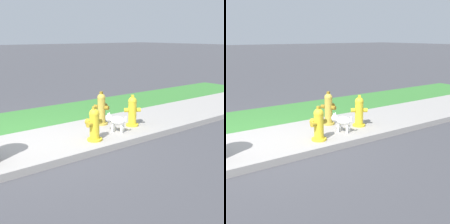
# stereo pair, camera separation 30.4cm
# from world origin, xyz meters

# --- Properties ---
(ground_plane) EXTENTS (120.00, 120.00, 0.00)m
(ground_plane) POSITION_xyz_m (0.00, 0.00, 0.00)
(ground_plane) COLOR #424247
(sidewalk_pavement) EXTENTS (18.00, 1.85, 0.01)m
(sidewalk_pavement) POSITION_xyz_m (0.00, 0.00, 0.01)
(sidewalk_pavement) COLOR #9E9993
(sidewalk_pavement) RESTS_ON ground
(street_curb) EXTENTS (18.00, 0.16, 0.12)m
(street_curb) POSITION_xyz_m (0.00, -1.00, 0.06)
(street_curb) COLOR #9E9993
(street_curb) RESTS_ON ground
(fire_hydrant_far_end) EXTENTS (0.37, 0.34, 0.66)m
(fire_hydrant_far_end) POSITION_xyz_m (1.05, -0.45, 0.32)
(fire_hydrant_far_end) COLOR yellow
(fire_hydrant_far_end) RESTS_ON ground
(fire_hydrant_across_street) EXTENTS (0.35, 0.33, 0.69)m
(fire_hydrant_across_street) POSITION_xyz_m (2.27, -0.16, 0.33)
(fire_hydrant_across_street) COLOR yellow
(fire_hydrant_across_street) RESTS_ON ground
(fire_hydrant_near_corner) EXTENTS (0.33, 0.36, 0.75)m
(fire_hydrant_near_corner) POSITION_xyz_m (1.80, 0.33, 0.36)
(fire_hydrant_near_corner) COLOR gold
(fire_hydrant_near_corner) RESTS_ON ground
(small_white_dog) EXTENTS (0.32, 0.42, 0.41)m
(small_white_dog) POSITION_xyz_m (1.70, -0.29, 0.24)
(small_white_dog) COLOR white
(small_white_dog) RESTS_ON ground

